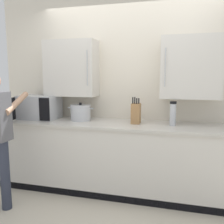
{
  "coord_description": "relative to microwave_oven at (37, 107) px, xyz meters",
  "views": [
    {
      "loc": [
        0.65,
        -2.39,
        1.54
      ],
      "look_at": [
        -0.15,
        0.64,
        1.07
      ],
      "focal_mm": 39.58,
      "sensor_mm": 36.0,
      "label": 1
    }
  ],
  "objects": [
    {
      "name": "counter_unit",
      "position": [
        1.28,
        -0.04,
        -0.63
      ],
      "size": [
        3.44,
        0.69,
        0.92
      ],
      "color": "beige",
      "rests_on": "ground_plane"
    },
    {
      "name": "stock_pot",
      "position": [
        0.65,
        0.03,
        -0.06
      ],
      "size": [
        0.38,
        0.28,
        0.24
      ],
      "color": "#B7BABF",
      "rests_on": "counter_unit"
    },
    {
      "name": "microwave_oven",
      "position": [
        0.0,
        0.0,
        0.0
      ],
      "size": [
        0.55,
        0.77,
        0.33
      ],
      "color": "#B7BABF",
      "rests_on": "counter_unit"
    },
    {
      "name": "knife_block",
      "position": [
        1.42,
        0.01,
        -0.03
      ],
      "size": [
        0.11,
        0.15,
        0.34
      ],
      "color": "#A37547",
      "rests_on": "counter_unit"
    },
    {
      "name": "thermos_flask",
      "position": [
        1.89,
        -0.02,
        -0.01
      ],
      "size": [
        0.08,
        0.08,
        0.3
      ],
      "color": "#B7BABF",
      "rests_on": "counter_unit"
    },
    {
      "name": "ground_plane",
      "position": [
        1.28,
        -0.72,
        -1.09
      ],
      "size": [
        9.29,
        9.29,
        0.0
      ],
      "primitive_type": "plane",
      "color": "#B7AD99"
    },
    {
      "name": "back_wall_tiled",
      "position": [
        1.28,
        0.3,
        0.35
      ],
      "size": [
        3.9,
        0.44,
        2.74
      ],
      "color": "beige",
      "rests_on": "ground_plane"
    }
  ]
}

